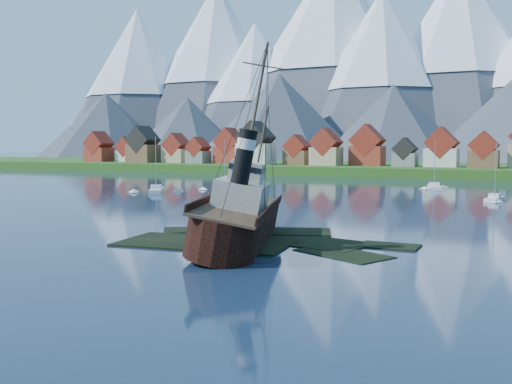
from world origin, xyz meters
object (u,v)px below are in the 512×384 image
at_px(sailboat_c, 225,189).
at_px(sailboat_d, 495,200).
at_px(sailboat_e, 434,187).
at_px(tugboat_wreck, 241,217).
at_px(sailboat_a, 156,191).

xyz_separation_m(sailboat_c, sailboat_d, (58.64, -0.57, -0.02)).
height_order(sailboat_c, sailboat_e, sailboat_c).
relative_size(tugboat_wreck, sailboat_a, 2.14).
bearing_deg(sailboat_a, sailboat_c, 15.76).
xyz_separation_m(sailboat_d, sailboat_e, (-15.33, 27.12, 0.00)).
bearing_deg(tugboat_wreck, sailboat_a, 114.84).
height_order(tugboat_wreck, sailboat_c, tugboat_wreck).
bearing_deg(sailboat_d, sailboat_c, -172.18).
relative_size(sailboat_c, sailboat_d, 1.09).
bearing_deg(sailboat_a, sailboat_e, 3.26).
relative_size(sailboat_c, sailboat_e, 1.03).
bearing_deg(sailboat_d, sailboat_e, 127.85).
bearing_deg(sailboat_e, tugboat_wreck, -107.36).
height_order(tugboat_wreck, sailboat_e, tugboat_wreck).
height_order(tugboat_wreck, sailboat_d, tugboat_wreck).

